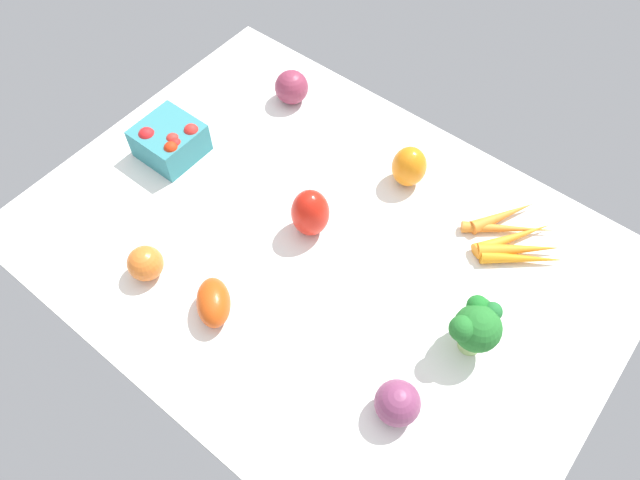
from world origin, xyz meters
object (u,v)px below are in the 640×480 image
object	(u,v)px
bell_pepper_red	(310,213)
carrot_bunch	(514,238)
red_onion_center	(397,403)
berry_basket	(170,141)
heirloom_tomato_orange	(145,263)
roma_tomato	(214,302)
bell_pepper_orange	(409,167)
red_onion_near_basket	(292,87)
broccoli_head	(477,325)

from	to	relation	value
bell_pepper_red	carrot_bunch	world-z (taller)	bell_pepper_red
red_onion_center	carrot_bunch	bearing A→B (deg)	91.18
berry_basket	carrot_bunch	world-z (taller)	berry_basket
carrot_bunch	heirloom_tomato_orange	xyz separation A→B (cm)	(-46.49, -44.98, 1.82)
heirloom_tomato_orange	red_onion_center	distance (cm)	47.74
berry_basket	roma_tomato	size ratio (longest dim) A/B	1.27
berry_basket	heirloom_tomato_orange	xyz separation A→B (cm)	(16.88, -21.89, -0.55)
carrot_bunch	roma_tomato	distance (cm)	53.87
bell_pepper_orange	carrot_bunch	bearing A→B (deg)	-0.01
red_onion_near_basket	bell_pepper_orange	bearing A→B (deg)	-5.95
roma_tomato	heirloom_tomato_orange	bearing A→B (deg)	-130.27
berry_basket	red_onion_center	xyz separation A→B (cm)	(64.16, -15.28, -0.17)
bell_pepper_orange	red_onion_center	world-z (taller)	bell_pepper_orange
roma_tomato	berry_basket	bearing A→B (deg)	-170.75
red_onion_near_basket	carrot_bunch	world-z (taller)	red_onion_near_basket
red_onion_near_basket	red_onion_center	xyz separation A→B (cm)	(55.30, -41.67, -0.07)
bell_pepper_orange	red_onion_near_basket	world-z (taller)	bell_pepper_orange
berry_basket	heirloom_tomato_orange	world-z (taller)	berry_basket
bell_pepper_orange	red_onion_center	size ratio (longest dim) A/B	1.22
berry_basket	roma_tomato	world-z (taller)	berry_basket
red_onion_near_basket	red_onion_center	world-z (taller)	red_onion_near_basket
broccoli_head	heirloom_tomato_orange	distance (cm)	55.42
bell_pepper_red	heirloom_tomato_orange	size ratio (longest dim) A/B	1.63
bell_pepper_orange	heirloom_tomato_orange	xyz separation A→B (cm)	(-23.58, -44.98, -1.13)
heirloom_tomato_orange	red_onion_near_basket	bearing A→B (deg)	99.43
berry_basket	roma_tomato	xyz separation A→B (cm)	(31.03, -19.97, -0.85)
heirloom_tomato_orange	carrot_bunch	bearing A→B (deg)	44.05
bell_pepper_red	roma_tomato	bearing A→B (deg)	-95.15
bell_pepper_red	berry_basket	world-z (taller)	bell_pepper_red
red_onion_center	red_onion_near_basket	bearing A→B (deg)	143.00
bell_pepper_orange	red_onion_near_basket	xyz separation A→B (cm)	(-31.59, 3.30, -0.68)
carrot_bunch	heirloom_tomato_orange	world-z (taller)	heirloom_tomato_orange
broccoli_head	heirloom_tomato_orange	xyz separation A→B (cm)	(-50.20, -23.24, -3.33)
heirloom_tomato_orange	red_onion_center	bearing A→B (deg)	7.96
broccoli_head	red_onion_near_basket	bearing A→B (deg)	156.73
bell_pepper_red	red_onion_near_basket	bearing A→B (deg)	135.69
heirloom_tomato_orange	bell_pepper_orange	bearing A→B (deg)	62.34
berry_basket	broccoli_head	xyz separation A→B (cm)	(67.08, 1.36, 2.78)
bell_pepper_red	berry_basket	bearing A→B (deg)	-175.26
red_onion_near_basket	carrot_bunch	bearing A→B (deg)	-3.46
bell_pepper_orange	berry_basket	size ratio (longest dim) A/B	0.74
bell_pepper_orange	red_onion_center	bearing A→B (deg)	-58.29
berry_basket	red_onion_center	size ratio (longest dim) A/B	1.63
red_onion_center	berry_basket	bearing A→B (deg)	166.61
bell_pepper_orange	heirloom_tomato_orange	world-z (taller)	bell_pepper_orange
bell_pepper_red	red_onion_near_basket	size ratio (longest dim) A/B	1.42
bell_pepper_orange	roma_tomato	bearing A→B (deg)	-102.34
roma_tomato	red_onion_center	xyz separation A→B (cm)	(33.13, 4.69, 0.68)
broccoli_head	roma_tomato	xyz separation A→B (cm)	(-36.05, -21.32, -3.63)
berry_basket	red_onion_near_basket	bearing A→B (deg)	71.44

